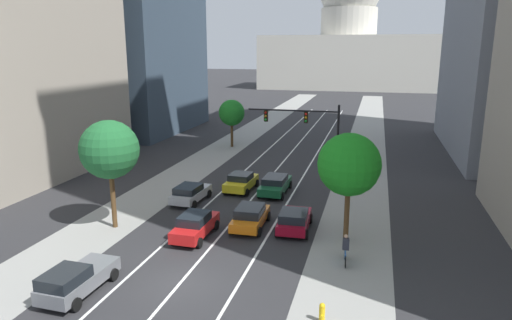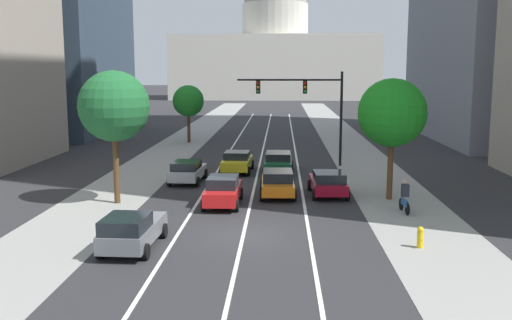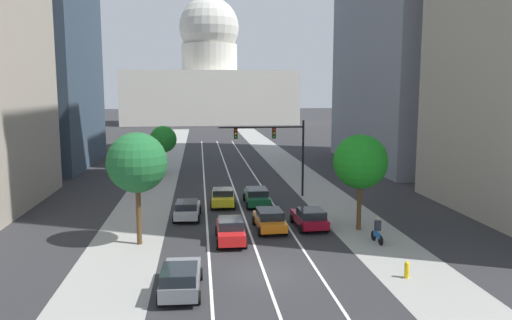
{
  "view_description": "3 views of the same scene",
  "coord_description": "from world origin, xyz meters",
  "px_view_note": "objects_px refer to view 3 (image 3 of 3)",
  "views": [
    {
      "loc": [
        9.12,
        -19.52,
        11.64
      ],
      "look_at": [
        -0.31,
        16.48,
        2.58
      ],
      "focal_mm": 32.21,
      "sensor_mm": 36.0,
      "label": 1
    },
    {
      "loc": [
        1.64,
        -24.99,
        7.29
      ],
      "look_at": [
        -0.03,
        13.68,
        1.24
      ],
      "focal_mm": 40.98,
      "sensor_mm": 36.0,
      "label": 2
    },
    {
      "loc": [
        -3.39,
        -25.36,
        9.85
      ],
      "look_at": [
        2.07,
        21.77,
        3.09
      ],
      "focal_mm": 34.58,
      "sensor_mm": 36.0,
      "label": 3
    }
  ],
  "objects_px": {
    "capitol_building": "(210,79)",
    "car_green": "(257,196)",
    "car_gray": "(181,278)",
    "car_orange": "(270,219)",
    "street_tree_near_left": "(163,139)",
    "car_silver": "(187,209)",
    "traffic_signal_mast": "(277,143)",
    "car_crimson": "(310,218)",
    "car_yellow": "(223,197)",
    "street_tree_far_right": "(360,162)",
    "cyclist": "(377,230)",
    "fire_hydrant": "(407,269)",
    "car_red": "(230,230)",
    "street_tree_mid_left": "(137,163)"
  },
  "relations": [
    {
      "from": "capitol_building",
      "to": "car_green",
      "type": "relative_size",
      "value": 10.44
    },
    {
      "from": "car_green",
      "to": "car_gray",
      "type": "height_order",
      "value": "car_gray"
    },
    {
      "from": "car_orange",
      "to": "street_tree_near_left",
      "type": "bearing_deg",
      "value": 18.8
    },
    {
      "from": "car_silver",
      "to": "traffic_signal_mast",
      "type": "relative_size",
      "value": 0.54
    },
    {
      "from": "capitol_building",
      "to": "car_crimson",
      "type": "xyz_separation_m",
      "value": [
        4.4,
        -113.79,
        -12.15
      ]
    },
    {
      "from": "car_orange",
      "to": "car_gray",
      "type": "bearing_deg",
      "value": 149.26
    },
    {
      "from": "car_yellow",
      "to": "car_orange",
      "type": "bearing_deg",
      "value": -156.76
    },
    {
      "from": "car_silver",
      "to": "street_tree_far_right",
      "type": "height_order",
      "value": "street_tree_far_right"
    },
    {
      "from": "car_gray",
      "to": "cyclist",
      "type": "relative_size",
      "value": 2.58
    },
    {
      "from": "car_green",
      "to": "street_tree_far_right",
      "type": "relative_size",
      "value": 0.7
    },
    {
      "from": "fire_hydrant",
      "to": "street_tree_far_right",
      "type": "distance_m",
      "value": 10.16
    },
    {
      "from": "car_orange",
      "to": "cyclist",
      "type": "height_order",
      "value": "cyclist"
    },
    {
      "from": "street_tree_near_left",
      "to": "car_orange",
      "type": "bearing_deg",
      "value": -69.74
    },
    {
      "from": "car_green",
      "to": "car_orange",
      "type": "distance_m",
      "value": 7.73
    },
    {
      "from": "car_green",
      "to": "car_yellow",
      "type": "xyz_separation_m",
      "value": [
        -2.93,
        -0.0,
        -0.0
      ]
    },
    {
      "from": "car_red",
      "to": "car_silver",
      "type": "xyz_separation_m",
      "value": [
        -2.93,
        6.26,
        -0.05
      ]
    },
    {
      "from": "car_green",
      "to": "car_yellow",
      "type": "distance_m",
      "value": 2.93
    },
    {
      "from": "fire_hydrant",
      "to": "cyclist",
      "type": "relative_size",
      "value": 0.53
    },
    {
      "from": "traffic_signal_mast",
      "to": "car_orange",
      "type": "bearing_deg",
      "value": -101.78
    },
    {
      "from": "car_yellow",
      "to": "street_tree_mid_left",
      "type": "height_order",
      "value": "street_tree_mid_left"
    },
    {
      "from": "capitol_building",
      "to": "fire_hydrant",
      "type": "distance_m",
      "value": 124.56
    },
    {
      "from": "street_tree_near_left",
      "to": "street_tree_mid_left",
      "type": "bearing_deg",
      "value": -89.47
    },
    {
      "from": "car_red",
      "to": "car_silver",
      "type": "bearing_deg",
      "value": 25.61
    },
    {
      "from": "fire_hydrant",
      "to": "street_tree_near_left",
      "type": "height_order",
      "value": "street_tree_near_left"
    },
    {
      "from": "car_yellow",
      "to": "car_silver",
      "type": "bearing_deg",
      "value": 145.85
    },
    {
      "from": "car_gray",
      "to": "traffic_signal_mast",
      "type": "relative_size",
      "value": 0.56
    },
    {
      "from": "car_silver",
      "to": "street_tree_mid_left",
      "type": "distance_m",
      "value": 8.09
    },
    {
      "from": "car_red",
      "to": "car_crimson",
      "type": "bearing_deg",
      "value": -65.2
    },
    {
      "from": "car_gray",
      "to": "capitol_building",
      "type": "bearing_deg",
      "value": 0.05
    },
    {
      "from": "car_red",
      "to": "cyclist",
      "type": "bearing_deg",
      "value": -97.52
    },
    {
      "from": "car_crimson",
      "to": "car_gray",
      "type": "relative_size",
      "value": 0.95
    },
    {
      "from": "car_yellow",
      "to": "car_orange",
      "type": "relative_size",
      "value": 0.97
    },
    {
      "from": "car_crimson",
      "to": "street_tree_far_right",
      "type": "relative_size",
      "value": 0.62
    },
    {
      "from": "car_yellow",
      "to": "street_tree_near_left",
      "type": "distance_m",
      "value": 18.12
    },
    {
      "from": "cyclist",
      "to": "street_tree_mid_left",
      "type": "xyz_separation_m",
      "value": [
        -15.28,
        1.56,
        4.45
      ]
    },
    {
      "from": "street_tree_mid_left",
      "to": "car_orange",
      "type": "bearing_deg",
      "value": 14.28
    },
    {
      "from": "car_crimson",
      "to": "street_tree_far_right",
      "type": "distance_m",
      "value": 5.38
    },
    {
      "from": "street_tree_near_left",
      "to": "street_tree_mid_left",
      "type": "height_order",
      "value": "street_tree_mid_left"
    },
    {
      "from": "car_silver",
      "to": "street_tree_mid_left",
      "type": "xyz_separation_m",
      "value": [
        -2.92,
        -6.02,
        4.54
      ]
    },
    {
      "from": "car_gray",
      "to": "street_tree_near_left",
      "type": "height_order",
      "value": "street_tree_near_left"
    },
    {
      "from": "traffic_signal_mast",
      "to": "street_tree_far_right",
      "type": "xyz_separation_m",
      "value": [
        4.04,
        -11.51,
        -0.16
      ]
    },
    {
      "from": "capitol_building",
      "to": "car_gray",
      "type": "xyz_separation_m",
      "value": [
        -4.4,
        -124.42,
        -12.1
      ]
    },
    {
      "from": "car_gray",
      "to": "fire_hydrant",
      "type": "xyz_separation_m",
      "value": [
        11.79,
        0.71,
        -0.34
      ]
    },
    {
      "from": "capitol_building",
      "to": "cyclist",
      "type": "bearing_deg",
      "value": -86.13
    },
    {
      "from": "cyclist",
      "to": "car_yellow",
      "type": "bearing_deg",
      "value": 33.89
    },
    {
      "from": "car_green",
      "to": "car_crimson",
      "type": "height_order",
      "value": "car_green"
    },
    {
      "from": "car_yellow",
      "to": "car_gray",
      "type": "relative_size",
      "value": 0.94
    },
    {
      "from": "car_silver",
      "to": "street_tree_mid_left",
      "type": "bearing_deg",
      "value": 156.96
    },
    {
      "from": "cyclist",
      "to": "street_tree_far_right",
      "type": "bearing_deg",
      "value": -2.02
    },
    {
      "from": "car_gray",
      "to": "car_green",
      "type": "bearing_deg",
      "value": -15.78
    }
  ]
}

